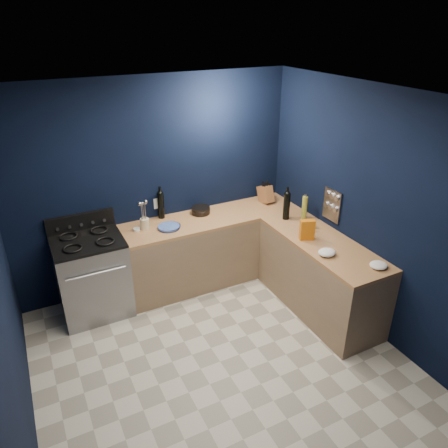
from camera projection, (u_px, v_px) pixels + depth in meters
floor at (220, 362)px, 4.30m from camera, size 3.50×3.50×0.02m
ceiling at (219, 99)px, 3.13m from camera, size 3.50×3.50×0.02m
wall_back at (155, 186)px, 5.12m from camera, size 3.50×0.02×2.60m
wall_right at (370, 213)px, 4.43m from camera, size 0.02×3.50×2.60m
wall_front at (362, 395)px, 2.31m from camera, size 3.50×0.02×2.60m
cab_back at (212, 249)px, 5.49m from camera, size 2.30×0.63×0.86m
top_back at (212, 218)px, 5.29m from camera, size 2.30×0.63×0.04m
cab_right at (319, 277)px, 4.91m from camera, size 0.63×1.67×0.86m
top_right at (323, 243)px, 4.71m from camera, size 0.63×1.67×0.04m
gas_range at (93, 277)px, 4.85m from camera, size 0.76×0.66×0.92m
oven_door at (99, 292)px, 4.60m from camera, size 0.59×0.02×0.42m
cooktop at (87, 241)px, 4.64m from camera, size 0.76×0.66×0.03m
backguard at (81, 222)px, 4.83m from camera, size 0.76×0.06×0.20m
spice_panel at (332, 205)px, 4.91m from camera, size 0.02×0.28×0.38m
wall_outlet at (157, 203)px, 5.20m from camera, size 0.09×0.02×0.13m
plate_stack at (169, 227)px, 4.99m from camera, size 0.26×0.26×0.03m
ramekin at (137, 229)px, 4.93m from camera, size 0.08×0.08×0.03m
utensil_crock at (145, 224)px, 4.95m from camera, size 0.14×0.14×0.13m
wine_bottle_back at (161, 205)px, 5.18m from camera, size 0.09×0.09×0.33m
lemon_basket at (201, 210)px, 5.35m from camera, size 0.25×0.25×0.09m
knife_block at (265, 194)px, 5.65m from camera, size 0.14×0.27×0.28m
wine_bottle_right at (287, 206)px, 5.16m from camera, size 0.11×0.11×0.34m
oil_bottle at (304, 207)px, 5.19m from camera, size 0.07×0.07×0.29m
spice_jar_near at (310, 226)px, 4.93m from camera, size 0.06×0.06×0.10m
spice_jar_far at (314, 225)px, 4.99m from camera, size 0.04×0.04×0.08m
crouton_bag at (307, 230)px, 4.70m from camera, size 0.18×0.13×0.23m
towel_front at (327, 252)px, 4.42m from camera, size 0.23×0.21×0.07m
towel_end at (379, 265)px, 4.21m from camera, size 0.23×0.22×0.06m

